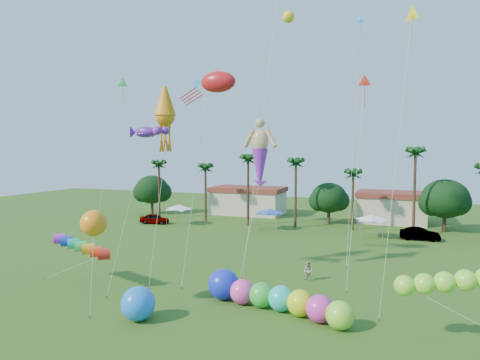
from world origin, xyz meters
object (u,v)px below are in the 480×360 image
(car_a, at_px, (154,219))
(car_b, at_px, (420,234))
(spectator_b, at_px, (308,271))
(blue_ball, at_px, (138,304))
(caterpillar_inflatable, at_px, (271,297))

(car_a, distance_m, car_b, 37.76)
(spectator_b, xyz_separation_m, blue_ball, (-8.65, -12.62, 0.28))
(blue_ball, bearing_deg, car_a, 120.99)
(car_a, xyz_separation_m, spectator_b, (28.21, -19.94, 0.09))
(car_b, xyz_separation_m, caterpillar_inflatable, (-10.49, -29.39, 0.19))
(car_b, bearing_deg, blue_ball, 150.05)
(car_a, height_order, blue_ball, blue_ball)
(car_a, bearing_deg, spectator_b, -136.04)
(car_a, relative_size, spectator_b, 2.62)
(car_b, bearing_deg, spectator_b, 154.27)
(spectator_b, bearing_deg, car_a, 176.00)
(car_a, height_order, car_b, car_b)
(spectator_b, relative_size, caterpillar_inflatable, 0.15)
(spectator_b, bearing_deg, blue_ball, -93.18)
(caterpillar_inflatable, height_order, blue_ball, caterpillar_inflatable)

